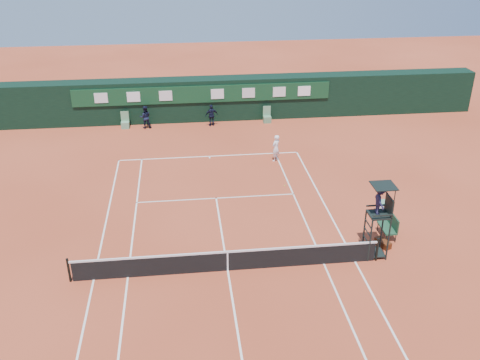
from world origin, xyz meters
name	(u,v)px	position (x,y,z in m)	size (l,w,h in m)	color
ground	(228,270)	(0.00, 0.00, 0.00)	(90.00, 90.00, 0.00)	#C04C2D
court_lines	(228,270)	(0.00, 0.00, 0.01)	(11.05, 23.85, 0.01)	white
tennis_net	(228,260)	(0.00, 0.00, 0.51)	(12.90, 0.10, 1.10)	black
back_wall	(203,99)	(0.00, 18.74, 1.51)	(40.00, 1.65, 3.00)	black
linesman_chair_left	(125,124)	(-5.50, 17.48, 0.32)	(0.55, 0.50, 1.15)	#61956F
linesman_chair_right	(267,118)	(4.50, 17.48, 0.32)	(0.55, 0.50, 1.15)	#56835C
umpire_chair	(380,206)	(6.43, 0.39, 2.46)	(0.96, 0.95, 3.42)	black
player_bench	(390,225)	(7.64, 1.80, 0.60)	(0.56, 1.20, 1.10)	#1B442B
tennis_bag	(383,243)	(7.08, 1.04, 0.15)	(0.35, 0.79, 0.30)	black
cooler	(383,207)	(8.12, 3.88, 0.33)	(0.57, 0.57, 0.65)	silver
tennis_ball	(285,186)	(3.84, 7.37, 0.03)	(0.06, 0.06, 0.06)	#B2D431
player	(276,148)	(3.93, 10.79, 0.82)	(0.60, 0.39, 1.64)	white
ball_kid_left	(145,117)	(-4.08, 17.31, 0.80)	(0.78, 0.60, 1.60)	black
ball_kid_right	(212,115)	(0.52, 17.22, 0.77)	(0.91, 0.38, 1.54)	black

